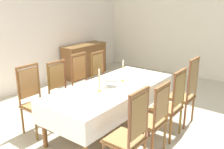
# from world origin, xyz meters

# --- Properties ---
(ground) EXTENTS (7.54, 5.81, 0.04)m
(ground) POSITION_xyz_m (0.00, 0.00, -0.02)
(ground) COLOR #BEB79E
(back_wall) EXTENTS (7.54, 0.08, 3.53)m
(back_wall) POSITION_xyz_m (0.00, 2.94, 1.76)
(back_wall) COLOR silver
(back_wall) RESTS_ON ground
(right_wall) EXTENTS (0.08, 5.81, 3.53)m
(right_wall) POSITION_xyz_m (3.81, 0.00, 1.76)
(right_wall) COLOR silver
(right_wall) RESTS_ON ground
(dining_table) EXTENTS (2.40, 1.02, 0.74)m
(dining_table) POSITION_xyz_m (0.00, 0.14, 0.67)
(dining_table) COLOR brown
(dining_table) RESTS_ON ground
(tablecloth) EXTENTS (2.42, 1.04, 0.34)m
(tablecloth) POSITION_xyz_m (0.00, 0.14, 0.66)
(tablecloth) COLOR white
(tablecloth) RESTS_ON dining_table
(chair_south_a) EXTENTS (0.44, 0.42, 1.16)m
(chair_south_a) POSITION_xyz_m (-0.86, -0.78, 0.59)
(chair_south_a) COLOR brown
(chair_south_a) RESTS_ON ground
(chair_north_a) EXTENTS (0.44, 0.42, 1.12)m
(chair_north_a) POSITION_xyz_m (-0.86, 1.06, 0.57)
(chair_north_a) COLOR brown
(chair_north_a) RESTS_ON ground
(chair_south_b) EXTENTS (0.44, 0.42, 1.06)m
(chair_south_b) POSITION_xyz_m (-0.28, -0.77, 0.55)
(chair_south_b) COLOR brown
(chair_south_b) RESTS_ON ground
(chair_north_b) EXTENTS (0.44, 0.42, 1.07)m
(chair_north_b) POSITION_xyz_m (-0.28, 1.05, 0.56)
(chair_north_b) COLOR brown
(chair_north_b) RESTS_ON ground
(chair_south_c) EXTENTS (0.44, 0.42, 1.13)m
(chair_south_c) POSITION_xyz_m (0.29, -0.78, 0.57)
(chair_south_c) COLOR brown
(chair_south_c) RESTS_ON ground
(chair_north_c) EXTENTS (0.44, 0.42, 1.12)m
(chair_north_c) POSITION_xyz_m (0.29, 1.06, 0.57)
(chair_north_c) COLOR brown
(chair_north_c) RESTS_ON ground
(chair_south_d) EXTENTS (0.44, 0.42, 1.21)m
(chair_south_d) POSITION_xyz_m (0.87, -0.78, 0.60)
(chair_south_d) COLOR brown
(chair_south_d) RESTS_ON ground
(chair_north_d) EXTENTS (0.44, 0.42, 1.06)m
(chair_north_d) POSITION_xyz_m (0.87, 1.05, 0.55)
(chair_north_d) COLOR brown
(chair_north_d) RESTS_ON ground
(soup_tureen) EXTENTS (0.24, 0.24, 0.20)m
(soup_tureen) POSITION_xyz_m (0.00, 0.14, 0.84)
(soup_tureen) COLOR white
(soup_tureen) RESTS_ON tablecloth
(candlestick_west) EXTENTS (0.07, 0.07, 0.36)m
(candlestick_west) POSITION_xyz_m (-0.32, 0.14, 0.89)
(candlestick_west) COLOR gold
(candlestick_west) RESTS_ON tablecloth
(candlestick_east) EXTENTS (0.07, 0.07, 0.38)m
(candlestick_east) POSITION_xyz_m (0.32, 0.14, 0.90)
(candlestick_east) COLOR gold
(candlestick_east) RESTS_ON tablecloth
(bowl_near_left) EXTENTS (0.17, 0.17, 0.03)m
(bowl_near_left) POSITION_xyz_m (0.98, -0.21, 0.77)
(bowl_near_left) COLOR white
(bowl_near_left) RESTS_ON tablecloth
(bowl_near_right) EXTENTS (0.14, 0.14, 0.03)m
(bowl_near_right) POSITION_xyz_m (0.36, -0.22, 0.76)
(bowl_near_right) COLOR white
(bowl_near_right) RESTS_ON tablecloth
(bowl_far_left) EXTENTS (0.17, 0.17, 0.03)m
(bowl_far_left) POSITION_xyz_m (0.19, 0.50, 0.77)
(bowl_far_left) COLOR white
(bowl_far_left) RESTS_ON tablecloth
(spoon_primary) EXTENTS (0.04, 0.18, 0.01)m
(spoon_primary) POSITION_xyz_m (1.10, -0.18, 0.75)
(spoon_primary) COLOR gold
(spoon_primary) RESTS_ON tablecloth
(spoon_secondary) EXTENTS (0.03, 0.18, 0.01)m
(spoon_secondary) POSITION_xyz_m (0.47, -0.19, 0.75)
(spoon_secondary) COLOR gold
(spoon_secondary) RESTS_ON tablecloth
(sideboard) EXTENTS (1.44, 0.48, 0.90)m
(sideboard) POSITION_xyz_m (1.99, 2.63, 0.45)
(sideboard) COLOR brown
(sideboard) RESTS_ON ground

